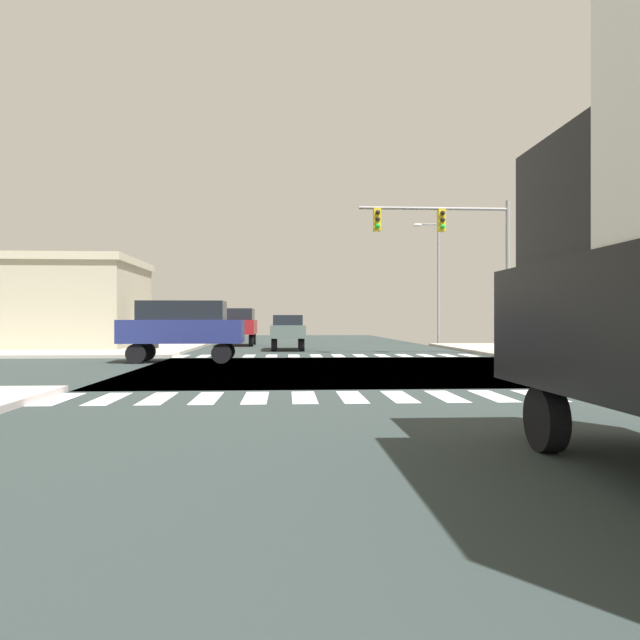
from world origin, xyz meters
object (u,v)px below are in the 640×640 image
(street_lamp, at_px, (435,272))
(pickup_leading_1, at_px, (639,328))
(traffic_signal_mast, at_px, (452,240))
(suv_middle_2, at_px, (182,326))
(bank_building, at_px, (29,304))
(sedan_farside_1, at_px, (288,329))
(suv_queued_1, at_px, (240,324))

(street_lamp, relative_size, pickup_leading_1, 1.57)
(traffic_signal_mast, xyz_separation_m, suv_middle_2, (-11.58, -3.88, -3.88))
(street_lamp, relative_size, suv_middle_2, 1.74)
(pickup_leading_1, bearing_deg, bank_building, -110.94)
(traffic_signal_mast, xyz_separation_m, sedan_farside_1, (-7.51, 5.21, -4.16))
(bank_building, height_order, sedan_farside_1, bank_building)
(suv_queued_1, bearing_deg, pickup_leading_1, 138.43)
(street_lamp, height_order, bank_building, street_lamp)
(street_lamp, bearing_deg, suv_queued_1, -177.47)
(bank_building, bearing_deg, sedan_farside_1, -6.99)
(traffic_signal_mast, height_order, pickup_leading_1, traffic_signal_mast)
(bank_building, xyz_separation_m, suv_middle_2, (10.26, -10.85, -1.12))
(pickup_leading_1, relative_size, suv_middle_2, 1.11)
(sedan_farside_1, relative_size, suv_middle_2, 0.93)
(traffic_signal_mast, bearing_deg, sedan_farside_1, 145.24)
(traffic_signal_mast, distance_m, suv_queued_1, 15.86)
(traffic_signal_mast, bearing_deg, suv_queued_1, 133.13)
(bank_building, height_order, suv_middle_2, bank_building)
(street_lamp, xyz_separation_m, bank_building, (-24.01, -4.81, -2.28))
(sedan_farside_1, xyz_separation_m, suv_middle_2, (-4.07, -9.10, 0.28))
(traffic_signal_mast, relative_size, suv_middle_2, 1.55)
(street_lamp, xyz_separation_m, sedan_farside_1, (-9.68, -6.57, -3.67))
(suv_queued_1, bearing_deg, sedan_farside_1, 116.54)
(sedan_farside_1, bearing_deg, pickup_leading_1, 147.05)
(street_lamp, relative_size, sedan_farside_1, 1.86)
(traffic_signal_mast, height_order, street_lamp, street_lamp)
(suv_queued_1, bearing_deg, traffic_signal_mast, 133.13)
(traffic_signal_mast, height_order, bank_building, traffic_signal_mast)
(street_lamp, bearing_deg, traffic_signal_mast, -100.41)
(street_lamp, bearing_deg, bank_building, -168.67)
(traffic_signal_mast, relative_size, bank_building, 0.53)
(traffic_signal_mast, distance_m, sedan_farside_1, 10.05)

